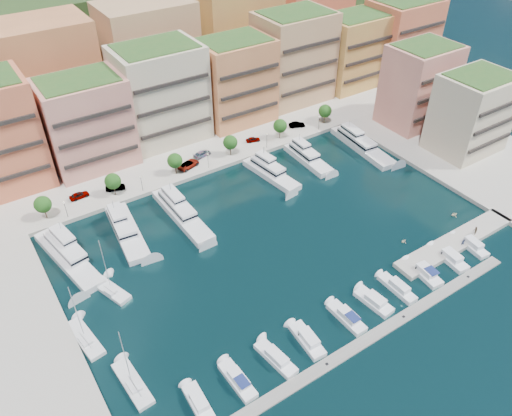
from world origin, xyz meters
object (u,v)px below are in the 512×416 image
object	(u,v)px
lamppost_0	(65,207)
yacht_0	(67,255)
yacht_4	(270,172)
sailboat_0	(133,384)
car_4	(253,139)
tree_3	(230,142)
tree_4	(280,126)
lamppost_3	(267,138)
car_3	(202,154)
sailboat_2	(111,291)
tree_2	(175,161)
tree_5	(325,111)
tree_1	(113,181)
car_5	(297,125)
person_0	(463,242)
cruiser_6	(397,288)
yacht_1	(126,229)
cruiser_9	(471,245)
cruiser_3	(307,340)
yacht_2	(180,211)
lamppost_2	(208,158)
cruiser_7	(424,273)
cruiser_4	(347,317)
cruiser_8	(450,258)
person_1	(475,231)
cruiser_2	(276,358)
car_1	(115,187)
tender_1	(404,241)
sailboat_1	(85,339)
cruiser_5	(374,302)
car_2	(189,164)
car_0	(79,195)
lamppost_4	(319,121)
lamppost_1	(141,181)
tree_0	(43,204)
tender_3	(454,214)
cruiser_0	(199,403)

from	to	relation	value
lamppost_0	yacht_0	world-z (taller)	yacht_0
yacht_4	sailboat_0	bearing A→B (deg)	-144.82
car_4	tree_3	bearing A→B (deg)	121.67
tree_4	car_4	size ratio (longest dim) A/B	1.45
lamppost_3	car_3	distance (m)	17.77
car_3	sailboat_2	bearing A→B (deg)	118.85
tree_2	tree_5	world-z (taller)	same
tree_1	sailboat_2	distance (m)	31.00
car_5	person_0	xyz separation A→B (m)	(-1.84, -59.48, 0.01)
cruiser_6	car_3	world-z (taller)	car_3
yacht_1	cruiser_9	size ratio (longest dim) A/B	2.47
cruiser_3	car_5	bearing A→B (deg)	54.20
car_5	yacht_2	bearing A→B (deg)	132.85
tree_4	lamppost_2	world-z (taller)	tree_4
cruiser_7	cruiser_4	bearing A→B (deg)	-180.00
cruiser_8	sailboat_0	size ratio (longest dim) A/B	0.65
yacht_4	person_1	world-z (taller)	yacht_4
cruiser_9	car_4	world-z (taller)	car_4
cruiser_2	car_1	size ratio (longest dim) A/B	1.92
tender_1	cruiser_7	bearing A→B (deg)	151.87
sailboat_2	person_0	distance (m)	71.77
car_3	car_1	bearing A→B (deg)	82.39
sailboat_2	sailboat_1	bearing A→B (deg)	-133.60
tree_2	cruiser_3	distance (m)	58.36
lamppost_0	tree_1	bearing A→B (deg)	10.85
person_0	sailboat_2	bearing A→B (deg)	15.21
tree_2	lamppost_2	world-z (taller)	tree_2
cruiser_5	car_2	size ratio (longest dim) A/B	1.31
yacht_0	car_2	size ratio (longest dim) A/B	3.75
car_0	lamppost_4	bearing A→B (deg)	-98.36
cruiser_8	car_1	size ratio (longest dim) A/B	1.89
lamppost_1	cruiser_7	xyz separation A→B (m)	(35.45, -55.81, -3.26)
tree_0	cruiser_9	xyz separation A→B (m)	(71.91, -58.09, -4.20)
car_1	tree_1	bearing A→B (deg)	175.30
tender_3	car_5	bearing A→B (deg)	16.95
tree_4	cruiser_2	bearing A→B (deg)	-126.17
cruiser_4	car_5	distance (m)	69.61
cruiser_8	yacht_0	bearing A→B (deg)	146.25
tree_4	cruiser_4	distance (m)	64.16
yacht_0	cruiser_6	distance (m)	66.25
cruiser_6	car_0	distance (m)	74.10
car_5	person_1	world-z (taller)	person_1
car_2	cruiser_2	bearing A→B (deg)	149.57
cruiser_2	cruiser_6	bearing A→B (deg)	0.00
cruiser_0	cruiser_7	xyz separation A→B (m)	(50.48, -0.03, 0.02)
tree_0	cruiser_2	bearing A→B (deg)	-69.67
tree_2	lamppost_0	xyz separation A→B (m)	(-28.00, -2.30, -0.92)
lamppost_1	sailboat_0	bearing A→B (deg)	-115.24
lamppost_0	cruiser_6	size ratio (longest dim) A/B	0.50
sailboat_0	car_1	size ratio (longest dim) A/B	2.90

